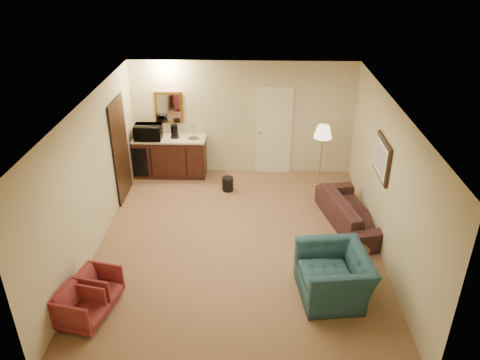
{
  "coord_description": "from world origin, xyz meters",
  "views": [
    {
      "loc": [
        0.25,
        -6.97,
        4.93
      ],
      "look_at": [
        0.01,
        0.5,
        1.04
      ],
      "focal_mm": 35.0,
      "sensor_mm": 36.0,
      "label": 1
    }
  ],
  "objects_px": {
    "teal_armchair": "(335,268)",
    "microwave": "(148,131)",
    "waste_bin": "(228,184)",
    "wetbar_cabinet": "(171,157)",
    "floor_lamp": "(321,157)",
    "rose_chair_near": "(98,286)",
    "sofa": "(353,208)",
    "coffee_table": "(346,260)",
    "coffee_maker": "(174,131)",
    "rose_chair_far": "(81,305)"
  },
  "relations": [
    {
      "from": "sofa",
      "to": "rose_chair_far",
      "type": "bearing_deg",
      "value": 108.41
    },
    {
      "from": "teal_armchair",
      "to": "rose_chair_near",
      "type": "xyz_separation_m",
      "value": [
        -3.54,
        -0.28,
        -0.2
      ]
    },
    {
      "from": "sofa",
      "to": "rose_chair_far",
      "type": "distance_m",
      "value": 5.08
    },
    {
      "from": "wetbar_cabinet",
      "to": "microwave",
      "type": "relative_size",
      "value": 2.74
    },
    {
      "from": "wetbar_cabinet",
      "to": "coffee_maker",
      "type": "distance_m",
      "value": 0.62
    },
    {
      "from": "teal_armchair",
      "to": "waste_bin",
      "type": "bearing_deg",
      "value": -158.83
    },
    {
      "from": "teal_armchair",
      "to": "floor_lamp",
      "type": "relative_size",
      "value": 0.78
    },
    {
      "from": "microwave",
      "to": "wetbar_cabinet",
      "type": "bearing_deg",
      "value": 8.5
    },
    {
      "from": "sofa",
      "to": "coffee_table",
      "type": "height_order",
      "value": "sofa"
    },
    {
      "from": "rose_chair_near",
      "to": "coffee_table",
      "type": "distance_m",
      "value": 3.95
    },
    {
      "from": "sofa",
      "to": "coffee_maker",
      "type": "distance_m",
      "value": 4.27
    },
    {
      "from": "rose_chair_far",
      "to": "wetbar_cabinet",
      "type": "bearing_deg",
      "value": 6.35
    },
    {
      "from": "teal_armchair",
      "to": "coffee_table",
      "type": "distance_m",
      "value": 0.73
    },
    {
      "from": "wetbar_cabinet",
      "to": "coffee_maker",
      "type": "xyz_separation_m",
      "value": [
        0.12,
        0.03,
        0.61
      ]
    },
    {
      "from": "floor_lamp",
      "to": "waste_bin",
      "type": "height_order",
      "value": "floor_lamp"
    },
    {
      "from": "sofa",
      "to": "coffee_table",
      "type": "bearing_deg",
      "value": 152.07
    },
    {
      "from": "teal_armchair",
      "to": "rose_chair_near",
      "type": "relative_size",
      "value": 1.92
    },
    {
      "from": "rose_chair_near",
      "to": "microwave",
      "type": "relative_size",
      "value": 0.99
    },
    {
      "from": "coffee_table",
      "to": "waste_bin",
      "type": "xyz_separation_m",
      "value": [
        -2.1,
        2.7,
        -0.06
      ]
    },
    {
      "from": "sofa",
      "to": "floor_lamp",
      "type": "relative_size",
      "value": 1.35
    },
    {
      "from": "wetbar_cabinet",
      "to": "teal_armchair",
      "type": "bearing_deg",
      "value": -51.95
    },
    {
      "from": "coffee_table",
      "to": "coffee_maker",
      "type": "relative_size",
      "value": 2.44
    },
    {
      "from": "sofa",
      "to": "floor_lamp",
      "type": "distance_m",
      "value": 1.62
    },
    {
      "from": "wetbar_cabinet",
      "to": "coffee_table",
      "type": "relative_size",
      "value": 2.23
    },
    {
      "from": "rose_chair_near",
      "to": "floor_lamp",
      "type": "bearing_deg",
      "value": -32.66
    },
    {
      "from": "rose_chair_far",
      "to": "microwave",
      "type": "bearing_deg",
      "value": 11.74
    },
    {
      "from": "wetbar_cabinet",
      "to": "waste_bin",
      "type": "distance_m",
      "value": 1.56
    },
    {
      "from": "wetbar_cabinet",
      "to": "teal_armchair",
      "type": "relative_size",
      "value": 1.43
    },
    {
      "from": "rose_chair_far",
      "to": "floor_lamp",
      "type": "bearing_deg",
      "value": -29.96
    },
    {
      "from": "coffee_table",
      "to": "microwave",
      "type": "xyz_separation_m",
      "value": [
        -3.9,
        3.35,
        0.91
      ]
    },
    {
      "from": "coffee_table",
      "to": "waste_bin",
      "type": "relative_size",
      "value": 2.41
    },
    {
      "from": "rose_chair_near",
      "to": "sofa",
      "type": "bearing_deg",
      "value": -49.54
    },
    {
      "from": "wetbar_cabinet",
      "to": "floor_lamp",
      "type": "relative_size",
      "value": 1.13
    },
    {
      "from": "teal_armchair",
      "to": "microwave",
      "type": "bearing_deg",
      "value": -145.06
    },
    {
      "from": "floor_lamp",
      "to": "coffee_maker",
      "type": "height_order",
      "value": "floor_lamp"
    },
    {
      "from": "wetbar_cabinet",
      "to": "rose_chair_far",
      "type": "height_order",
      "value": "wetbar_cabinet"
    },
    {
      "from": "rose_chair_far",
      "to": "microwave",
      "type": "height_order",
      "value": "microwave"
    },
    {
      "from": "teal_armchair",
      "to": "floor_lamp",
      "type": "height_order",
      "value": "floor_lamp"
    },
    {
      "from": "teal_armchair",
      "to": "coffee_table",
      "type": "xyz_separation_m",
      "value": [
        0.3,
        0.6,
        -0.29
      ]
    },
    {
      "from": "teal_armchair",
      "to": "coffee_maker",
      "type": "distance_m",
      "value": 5.09
    },
    {
      "from": "sofa",
      "to": "teal_armchair",
      "type": "relative_size",
      "value": 1.72
    },
    {
      "from": "rose_chair_near",
      "to": "floor_lamp",
      "type": "height_order",
      "value": "floor_lamp"
    },
    {
      "from": "sofa",
      "to": "waste_bin",
      "type": "distance_m",
      "value": 2.79
    },
    {
      "from": "wetbar_cabinet",
      "to": "rose_chair_far",
      "type": "relative_size",
      "value": 2.59
    },
    {
      "from": "teal_armchair",
      "to": "rose_chair_far",
      "type": "bearing_deg",
      "value": -86.29
    },
    {
      "from": "coffee_table",
      "to": "coffee_maker",
      "type": "distance_m",
      "value": 4.87
    },
    {
      "from": "teal_armchair",
      "to": "floor_lamp",
      "type": "xyz_separation_m",
      "value": [
        0.2,
        3.51,
        0.23
      ]
    },
    {
      "from": "waste_bin",
      "to": "wetbar_cabinet",
      "type": "bearing_deg",
      "value": 151.93
    },
    {
      "from": "waste_bin",
      "to": "coffee_maker",
      "type": "distance_m",
      "value": 1.7
    },
    {
      "from": "rose_chair_far",
      "to": "coffee_maker",
      "type": "distance_m",
      "value": 4.87
    }
  ]
}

